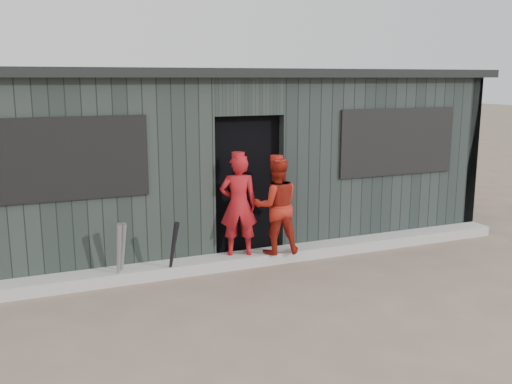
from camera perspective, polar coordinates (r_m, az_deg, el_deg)
name	(u,v)px	position (r m, az deg, el deg)	size (l,w,h in m)	color
ground	(320,312)	(6.35, 6.46, -11.88)	(80.00, 80.00, 0.00)	#735D4F
curb	(255,258)	(7.85, -0.06, -6.60)	(8.00, 0.36, 0.15)	#ADADA7
bat_left	(123,252)	(7.21, -13.20, -5.91)	(0.07, 0.07, 0.79)	gray
bat_mid	(119,254)	(7.12, -13.57, -6.08)	(0.07, 0.07, 0.81)	gray
bat_right	(173,250)	(7.20, -8.31, -5.81)	(0.07, 0.07, 0.79)	black
player_red_left	(238,205)	(7.59, -1.77, -1.31)	(0.50, 0.33, 1.37)	#AC151B
player_red_right	(276,206)	(7.67, 2.03, -1.38)	(0.64, 0.50, 1.31)	#A12013
player_grey_back	(246,210)	(8.36, -1.05, -1.80)	(0.58, 0.38, 1.19)	silver
dugout	(215,155)	(9.13, -4.17, 3.71)	(8.30, 3.30, 2.62)	black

